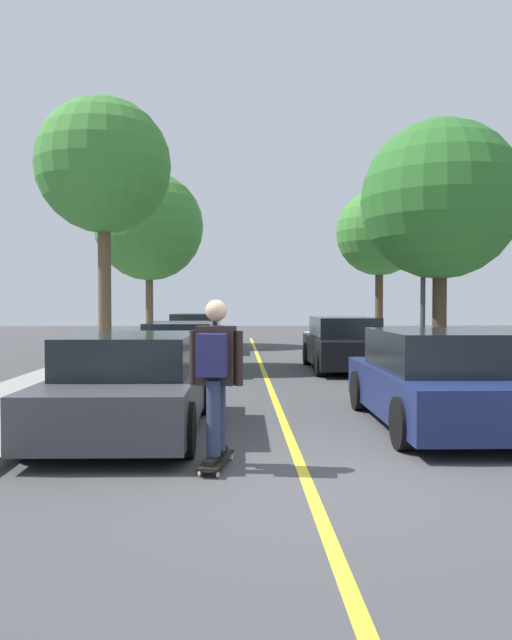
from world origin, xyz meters
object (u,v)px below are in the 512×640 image
street_tree_right_near (379,233)px  street_tree_left_nearest (104,167)px  street_tree_right_nearest (440,201)px  skateboard (216,460)px  parked_car_left_far (196,333)px  skateboarder (215,369)px  parked_car_left_nearest (131,385)px  streetlamp (423,231)px  parked_car_right_nearest (435,380)px  parked_car_left_near (180,348)px  street_tree_left_near (149,227)px  parked_car_right_near (344,344)px

street_tree_right_near → street_tree_left_nearest: bearing=-152.9°
street_tree_right_nearest → skateboard: bearing=-123.0°
parked_car_left_far → skateboarder: 14.79m
street_tree_left_nearest → skateboard: (3.34, -9.70, -5.32)m
skateboard → street_tree_right_nearest: bearing=57.0°
parked_car_left_nearest → parked_car_left_far: size_ratio=1.01×
streetlamp → parked_car_left_nearest: bearing=-133.7°
street_tree_right_nearest → skateboarder: 10.02m
parked_car_right_nearest → parked_car_left_near: bearing=122.8°
street_tree_left_near → skateboarder: size_ratio=4.08×
parked_car_left_nearest → parked_car_right_near: size_ratio=0.98×
parked_car_right_nearest → parked_car_left_far: bearing=108.6°
street_tree_left_nearest → street_tree_right_near: size_ratio=1.27×
street_tree_right_nearest → streetlamp: (-0.36, 0.15, -0.73)m
parked_car_left_nearest → skateboarder: bearing=-56.4°
parked_car_right_near → street_tree_right_nearest: (2.11, -1.23, 3.58)m
parked_car_right_nearest → street_tree_right_nearest: (2.11, 5.92, 3.59)m
parked_car_right_nearest → skateboard: (-3.04, -2.02, -0.57)m
parked_car_left_far → skateboard: parked_car_left_far is taller
parked_car_left_nearest → street_tree_right_nearest: street_tree_right_nearest is taller
parked_car_left_nearest → parked_car_left_far: (-0.00, 12.90, 0.05)m
parked_car_right_nearest → street_tree_left_nearest: 11.06m
parked_car_left_near → parked_car_right_nearest: 7.89m
street_tree_left_near → street_tree_right_nearest: size_ratio=1.14×
parked_car_right_nearest → skateboarder: 3.70m
parked_car_left_nearest → streetlamp: streetlamp is taller
parked_car_left_far → parked_car_right_nearest: (4.27, -12.68, -0.03)m
parked_car_left_near → skateboard: parked_car_left_near is taller
parked_car_left_nearest → parked_car_right_nearest: (4.27, 0.22, 0.01)m
parked_car_left_nearest → street_tree_left_near: street_tree_left_near is taller
street_tree_left_nearest → street_tree_right_nearest: bearing=-11.7°
street_tree_left_near → streetlamp: street_tree_left_near is taller
parked_car_left_nearest → parked_car_left_far: bearing=90.0°
parked_car_left_far → parked_car_right_near: size_ratio=0.98×
parked_car_left_near → street_tree_right_near: size_ratio=0.81×
street_tree_left_nearest → parked_car_left_nearest: bearing=-75.0°
street_tree_left_near → skateboard: street_tree_left_near is taller
streetlamp → parked_car_left_near: bearing=174.6°
parked_car_right_near → skateboarder: size_ratio=2.43×
parked_car_right_nearest → streetlamp: streetlamp is taller
parked_car_left_near → street_tree_right_nearest: bearing=-6.4°
parked_car_left_nearest → skateboard: parked_car_left_nearest is taller
street_tree_left_nearest → street_tree_right_nearest: street_tree_left_nearest is taller
skateboarder → street_tree_right_nearest: bearing=57.1°
street_tree_left_near → parked_car_right_near: bearing=-53.5°
parked_car_left_near → skateboarder: size_ratio=2.68×
parked_car_left_nearest → street_tree_right_near: bearing=62.5°
parked_car_right_nearest → street_tree_right_near: 12.72m
street_tree_left_nearest → street_tree_right_near: 9.62m
parked_car_left_nearest → street_tree_left_nearest: 9.46m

